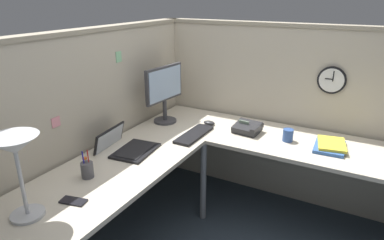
{
  "coord_description": "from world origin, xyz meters",
  "views": [
    {
      "loc": [
        -2.02,
        -0.93,
        1.8
      ],
      "look_at": [
        0.12,
        0.24,
        0.89
      ],
      "focal_mm": 31.75,
      "sensor_mm": 36.0,
      "label": 1
    }
  ],
  "objects_px": {
    "laptop": "(124,147)",
    "book_stack": "(330,146)",
    "pen_cup": "(87,170)",
    "coffee_mug": "(288,135)",
    "cell_phone": "(73,201)",
    "office_phone": "(248,128)",
    "desk_lamp_dome": "(15,152)",
    "monitor": "(164,90)",
    "keyboard": "(194,134)",
    "wall_clock": "(332,80)",
    "computer_mouse": "(209,123)"
  },
  "relations": [
    {
      "from": "laptop",
      "to": "book_stack",
      "type": "relative_size",
      "value": 1.36
    },
    {
      "from": "pen_cup",
      "to": "coffee_mug",
      "type": "xyz_separation_m",
      "value": [
        1.15,
        -0.95,
        -0.0
      ]
    },
    {
      "from": "cell_phone",
      "to": "office_phone",
      "type": "height_order",
      "value": "office_phone"
    },
    {
      "from": "desk_lamp_dome",
      "to": "monitor",
      "type": "bearing_deg",
      "value": 4.89
    },
    {
      "from": "book_stack",
      "to": "coffee_mug",
      "type": "height_order",
      "value": "coffee_mug"
    },
    {
      "from": "book_stack",
      "to": "keyboard",
      "type": "bearing_deg",
      "value": 105.56
    },
    {
      "from": "cell_phone",
      "to": "office_phone",
      "type": "bearing_deg",
      "value": -32.37
    },
    {
      "from": "office_phone",
      "to": "monitor",
      "type": "bearing_deg",
      "value": 98.98
    },
    {
      "from": "desk_lamp_dome",
      "to": "cell_phone",
      "type": "relative_size",
      "value": 3.09
    },
    {
      "from": "book_stack",
      "to": "coffee_mug",
      "type": "xyz_separation_m",
      "value": [
        -0.02,
        0.31,
        0.03
      ]
    },
    {
      "from": "laptop",
      "to": "book_stack",
      "type": "height_order",
      "value": "laptop"
    },
    {
      "from": "coffee_mug",
      "to": "wall_clock",
      "type": "height_order",
      "value": "wall_clock"
    },
    {
      "from": "office_phone",
      "to": "book_stack",
      "type": "relative_size",
      "value": 0.72
    },
    {
      "from": "cell_phone",
      "to": "pen_cup",
      "type": "bearing_deg",
      "value": 15.13
    },
    {
      "from": "keyboard",
      "to": "cell_phone",
      "type": "bearing_deg",
      "value": 173.33
    },
    {
      "from": "desk_lamp_dome",
      "to": "book_stack",
      "type": "height_order",
      "value": "desk_lamp_dome"
    },
    {
      "from": "pen_cup",
      "to": "book_stack",
      "type": "height_order",
      "value": "pen_cup"
    },
    {
      "from": "computer_mouse",
      "to": "coffee_mug",
      "type": "bearing_deg",
      "value": -91.81
    },
    {
      "from": "coffee_mug",
      "to": "wall_clock",
      "type": "distance_m",
      "value": 0.58
    },
    {
      "from": "desk_lamp_dome",
      "to": "pen_cup",
      "type": "height_order",
      "value": "desk_lamp_dome"
    },
    {
      "from": "monitor",
      "to": "pen_cup",
      "type": "distance_m",
      "value": 1.08
    },
    {
      "from": "computer_mouse",
      "to": "desk_lamp_dome",
      "type": "distance_m",
      "value": 1.67
    },
    {
      "from": "computer_mouse",
      "to": "wall_clock",
      "type": "bearing_deg",
      "value": -68.78
    },
    {
      "from": "book_stack",
      "to": "cell_phone",
      "type": "bearing_deg",
      "value": 141.18
    },
    {
      "from": "computer_mouse",
      "to": "coffee_mug",
      "type": "xyz_separation_m",
      "value": [
        -0.02,
        -0.69,
        0.03
      ]
    },
    {
      "from": "monitor",
      "to": "keyboard",
      "type": "xyz_separation_m",
      "value": [
        -0.16,
        -0.38,
        -0.28
      ]
    },
    {
      "from": "computer_mouse",
      "to": "pen_cup",
      "type": "bearing_deg",
      "value": 167.35
    },
    {
      "from": "keyboard",
      "to": "coffee_mug",
      "type": "height_order",
      "value": "coffee_mug"
    },
    {
      "from": "monitor",
      "to": "cell_phone",
      "type": "relative_size",
      "value": 3.47
    },
    {
      "from": "pen_cup",
      "to": "desk_lamp_dome",
      "type": "bearing_deg",
      "value": -177.84
    },
    {
      "from": "keyboard",
      "to": "book_stack",
      "type": "xyz_separation_m",
      "value": [
        0.28,
        -0.99,
        0.01
      ]
    },
    {
      "from": "coffee_mug",
      "to": "book_stack",
      "type": "bearing_deg",
      "value": -86.81
    },
    {
      "from": "laptop",
      "to": "office_phone",
      "type": "height_order",
      "value": "laptop"
    },
    {
      "from": "monitor",
      "to": "wall_clock",
      "type": "distance_m",
      "value": 1.37
    },
    {
      "from": "laptop",
      "to": "office_phone",
      "type": "xyz_separation_m",
      "value": [
        0.75,
        -0.68,
        0.01
      ]
    },
    {
      "from": "pen_cup",
      "to": "computer_mouse",
      "type": "bearing_deg",
      "value": -12.65
    },
    {
      "from": "pen_cup",
      "to": "office_phone",
      "type": "height_order",
      "value": "pen_cup"
    },
    {
      "from": "monitor",
      "to": "office_phone",
      "type": "xyz_separation_m",
      "value": [
        0.12,
        -0.73,
        -0.26
      ]
    },
    {
      "from": "keyboard",
      "to": "desk_lamp_dome",
      "type": "relative_size",
      "value": 0.97
    },
    {
      "from": "laptop",
      "to": "coffee_mug",
      "type": "distance_m",
      "value": 1.25
    },
    {
      "from": "monitor",
      "to": "laptop",
      "type": "relative_size",
      "value": 1.2
    },
    {
      "from": "cell_phone",
      "to": "book_stack",
      "type": "height_order",
      "value": "book_stack"
    },
    {
      "from": "book_stack",
      "to": "office_phone",
      "type": "bearing_deg",
      "value": 90.4
    },
    {
      "from": "book_stack",
      "to": "wall_clock",
      "type": "distance_m",
      "value": 0.55
    },
    {
      "from": "desk_lamp_dome",
      "to": "coffee_mug",
      "type": "bearing_deg",
      "value": -30.38
    },
    {
      "from": "pen_cup",
      "to": "office_phone",
      "type": "distance_m",
      "value": 1.32
    },
    {
      "from": "cell_phone",
      "to": "book_stack",
      "type": "relative_size",
      "value": 0.47
    },
    {
      "from": "laptop",
      "to": "book_stack",
      "type": "distance_m",
      "value": 1.52
    },
    {
      "from": "keyboard",
      "to": "wall_clock",
      "type": "bearing_deg",
      "value": -54.53
    },
    {
      "from": "monitor",
      "to": "office_phone",
      "type": "distance_m",
      "value": 0.78
    }
  ]
}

